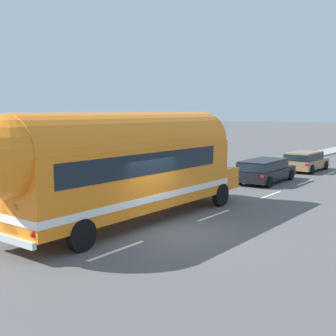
% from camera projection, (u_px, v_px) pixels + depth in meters
% --- Properties ---
extents(ground_plane, '(300.00, 300.00, 0.00)m').
position_uv_depth(ground_plane, '(168.00, 232.00, 15.44)').
color(ground_plane, '#565454').
extents(lane_markings, '(3.96, 80.00, 0.01)m').
position_uv_depth(lane_markings, '(260.00, 179.00, 27.47)').
color(lane_markings, silver).
rests_on(lane_markings, ground).
extents(sidewalk_slab, '(2.00, 90.00, 0.15)m').
position_uv_depth(sidewalk_slab, '(204.00, 181.00, 26.24)').
color(sidewalk_slab, '#9E9B93').
rests_on(sidewalk_slab, ground).
extents(painted_bus, '(2.71, 12.61, 4.12)m').
position_uv_depth(painted_bus, '(123.00, 163.00, 16.16)').
color(painted_bus, orange).
rests_on(painted_bus, ground).
extents(car_lead, '(2.06, 4.84, 1.37)m').
position_uv_depth(car_lead, '(265.00, 169.00, 25.93)').
color(car_lead, black).
rests_on(car_lead, ground).
extents(car_second, '(2.03, 4.26, 1.37)m').
position_uv_depth(car_second, '(305.00, 160.00, 30.88)').
color(car_second, olive).
rests_on(car_second, ground).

